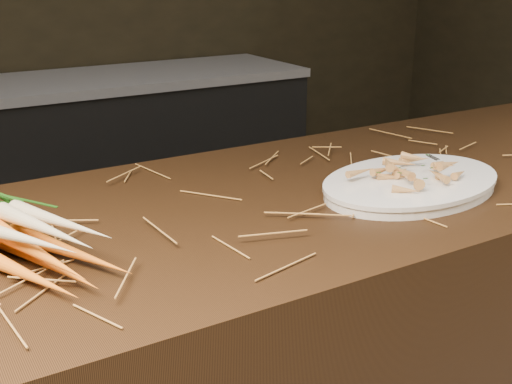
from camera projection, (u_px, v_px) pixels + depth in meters
back_counter at (114, 163)px, 3.06m from camera, size 1.82×0.62×0.84m
straw_bedding at (269, 194)px, 1.23m from camera, size 1.40×0.60×0.02m
serving_platter at (411, 185)px, 1.27m from camera, size 0.43×0.32×0.02m
roasted_veg_heap at (412, 169)px, 1.26m from camera, size 0.21×0.17×0.04m
serving_fork at (463, 168)px, 1.34m from camera, size 0.05×0.15×0.00m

